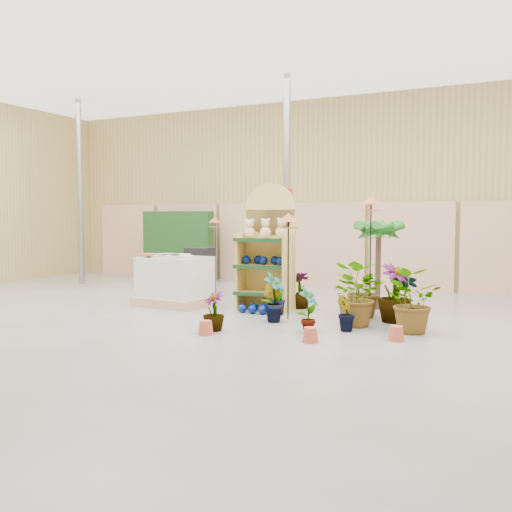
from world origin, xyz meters
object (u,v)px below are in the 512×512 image
(bird_table_front, at_px, (288,221))
(potted_plant_2, at_px, (353,295))
(display_shelf, at_px, (268,252))
(pallet_stack, at_px, (175,281))

(bird_table_front, xyz_separation_m, potted_plant_2, (1.12, -0.10, -1.13))
(display_shelf, distance_m, bird_table_front, 1.21)
(pallet_stack, xyz_separation_m, bird_table_front, (2.50, -0.42, 1.14))
(display_shelf, bearing_deg, pallet_stack, -175.34)
(potted_plant_2, bearing_deg, display_shelf, 154.53)
(pallet_stack, bearing_deg, display_shelf, 14.94)
(display_shelf, height_order, pallet_stack, display_shelf)
(bird_table_front, bearing_deg, pallet_stack, 170.49)
(pallet_stack, xyz_separation_m, potted_plant_2, (3.62, -0.52, 0.01))
(bird_table_front, bearing_deg, potted_plant_2, -5.07)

